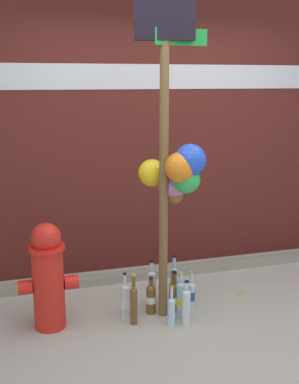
% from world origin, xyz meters
% --- Properties ---
extents(ground_plane, '(14.00, 14.00, 0.00)m').
position_xyz_m(ground_plane, '(0.00, 0.00, 0.00)').
color(ground_plane, '#ADA899').
extents(building_wall, '(10.00, 0.21, 3.36)m').
position_xyz_m(building_wall, '(-0.00, 1.70, 1.68)').
color(building_wall, '#561E19').
rests_on(building_wall, ground_plane).
extents(curb_strip, '(8.00, 0.12, 0.08)m').
position_xyz_m(curb_strip, '(0.00, 1.28, 0.04)').
color(curb_strip, gray).
rests_on(curb_strip, ground_plane).
extents(memorial_post, '(0.56, 0.49, 2.54)m').
position_xyz_m(memorial_post, '(-0.15, 0.54, 1.37)').
color(memorial_post, brown).
rests_on(memorial_post, ground_plane).
extents(fire_hydrant, '(0.46, 0.28, 0.85)m').
position_xyz_m(fire_hydrant, '(-1.14, 0.60, 0.43)').
color(fire_hydrant, red).
rests_on(fire_hydrant, ground_plane).
extents(bottle_0, '(0.06, 0.06, 0.42)m').
position_xyz_m(bottle_0, '(-0.49, 0.45, 0.17)').
color(bottle_0, brown).
rests_on(bottle_0, ground_plane).
extents(bottle_1, '(0.07, 0.07, 0.40)m').
position_xyz_m(bottle_1, '(-0.10, 0.45, 0.16)').
color(bottle_1, '#93CCE0').
rests_on(bottle_1, ground_plane).
extents(bottle_2, '(0.08, 0.08, 0.32)m').
position_xyz_m(bottle_2, '(-0.31, 0.59, 0.13)').
color(bottle_2, brown).
rests_on(bottle_2, ground_plane).
extents(bottle_3, '(0.08, 0.08, 0.30)m').
position_xyz_m(bottle_3, '(-0.08, 0.69, 0.12)').
color(bottle_3, brown).
rests_on(bottle_3, ground_plane).
extents(bottle_4, '(0.07, 0.07, 0.39)m').
position_xyz_m(bottle_4, '(-0.54, 0.57, 0.15)').
color(bottle_4, silver).
rests_on(bottle_4, ground_plane).
extents(bottle_5, '(0.06, 0.06, 0.40)m').
position_xyz_m(bottle_5, '(-0.04, 0.81, 0.16)').
color(bottle_5, '#93CCE0').
rests_on(bottle_5, ground_plane).
extents(bottle_6, '(0.07, 0.07, 0.41)m').
position_xyz_m(bottle_6, '(-0.27, 0.72, 0.17)').
color(bottle_6, silver).
rests_on(bottle_6, ground_plane).
extents(bottle_7, '(0.07, 0.07, 0.34)m').
position_xyz_m(bottle_7, '(0.03, 0.56, 0.13)').
color(bottle_7, '#B2DBEA').
rests_on(bottle_7, ground_plane).
extents(bottle_8, '(0.07, 0.07, 0.37)m').
position_xyz_m(bottle_8, '(-0.10, 0.33, 0.16)').
color(bottle_8, silver).
rests_on(bottle_8, ground_plane).
extents(bottle_9, '(0.06, 0.06, 0.33)m').
position_xyz_m(bottle_9, '(-0.21, 0.35, 0.13)').
color(bottle_9, '#B2DBEA').
rests_on(bottle_9, ground_plane).
extents(bottle_10, '(0.06, 0.06, 0.35)m').
position_xyz_m(bottle_10, '(-0.11, 0.56, 0.13)').
color(bottle_10, brown).
rests_on(bottle_10, ground_plane).
extents(litter_3, '(0.13, 0.12, 0.01)m').
position_xyz_m(litter_3, '(0.59, 0.72, 0.00)').
color(litter_3, tan).
rests_on(litter_3, ground_plane).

